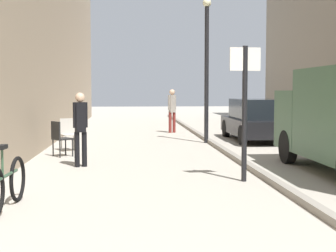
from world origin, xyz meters
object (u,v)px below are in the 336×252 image
(pedestrian_main_foreground, at_px, (80,124))
(pedestrian_mid_block, at_px, (172,108))
(lamp_post, at_px, (207,61))
(cafe_chair_by_doorway, at_px, (69,132))
(parked_car, at_px, (257,120))
(street_sign_post, at_px, (245,101))
(bicycle_leaning, at_px, (7,184))
(cafe_chair_near_window, at_px, (60,136))

(pedestrian_main_foreground, relative_size, pedestrian_mid_block, 0.95)
(pedestrian_main_foreground, relative_size, lamp_post, 0.36)
(lamp_post, bearing_deg, cafe_chair_by_doorway, -157.39)
(pedestrian_main_foreground, xyz_separation_m, cafe_chair_by_doorway, (-0.64, 3.07, -0.44))
(parked_car, xyz_separation_m, street_sign_post, (-2.26, -7.62, 0.83))
(parked_car, relative_size, street_sign_post, 1.62)
(bicycle_leaning, bearing_deg, street_sign_post, 29.86)
(pedestrian_main_foreground, height_order, pedestrian_mid_block, pedestrian_mid_block)
(pedestrian_main_foreground, distance_m, street_sign_post, 3.96)
(pedestrian_main_foreground, distance_m, pedestrian_mid_block, 9.35)
(parked_car, bearing_deg, cafe_chair_near_window, -148.71)
(parked_car, height_order, cafe_chair_by_doorway, parked_car)
(bicycle_leaning, relative_size, cafe_chair_near_window, 1.88)
(bicycle_leaning, distance_m, cafe_chair_by_doorway, 7.10)
(cafe_chair_by_doorway, bearing_deg, pedestrian_mid_block, -147.17)
(bicycle_leaning, bearing_deg, pedestrian_mid_block, 78.42)
(pedestrian_main_foreground, bearing_deg, pedestrian_mid_block, -126.74)
(pedestrian_main_foreground, relative_size, cafe_chair_by_doorway, 1.81)
(pedestrian_mid_block, distance_m, parked_car, 4.31)
(parked_car, height_order, lamp_post, lamp_post)
(cafe_chair_near_window, height_order, cafe_chair_by_doorway, same)
(street_sign_post, distance_m, cafe_chair_near_window, 5.67)
(street_sign_post, bearing_deg, cafe_chair_by_doorway, -57.01)
(pedestrian_mid_block, height_order, cafe_chair_near_window, pedestrian_mid_block)
(parked_car, height_order, bicycle_leaning, parked_car)
(lamp_post, bearing_deg, bicycle_leaning, -116.14)
(street_sign_post, height_order, cafe_chair_by_doorway, street_sign_post)
(pedestrian_main_foreground, xyz_separation_m, pedestrian_mid_block, (2.89, 8.90, 0.05))
(bicycle_leaning, xyz_separation_m, cafe_chair_near_window, (-0.04, 5.81, 0.17))
(pedestrian_main_foreground, xyz_separation_m, street_sign_post, (3.32, -2.07, 0.56))
(pedestrian_main_foreground, height_order, street_sign_post, street_sign_post)
(bicycle_leaning, bearing_deg, cafe_chair_by_doorway, 93.54)
(pedestrian_main_foreground, xyz_separation_m, parked_car, (5.58, 5.55, -0.27))
(parked_car, bearing_deg, lamp_post, -159.95)
(street_sign_post, relative_size, cafe_chair_by_doorway, 2.77)
(street_sign_post, bearing_deg, cafe_chair_near_window, -48.27)
(cafe_chair_by_doorway, bearing_deg, parked_car, 175.76)
(cafe_chair_near_window, bearing_deg, lamp_post, 88.76)
(street_sign_post, bearing_deg, lamp_post, -97.61)
(pedestrian_mid_block, bearing_deg, cafe_chair_by_doorway, -140.31)
(street_sign_post, xyz_separation_m, cafe_chair_near_window, (-4.04, 3.85, -1.00))
(street_sign_post, bearing_deg, pedestrian_main_foreground, -36.61)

